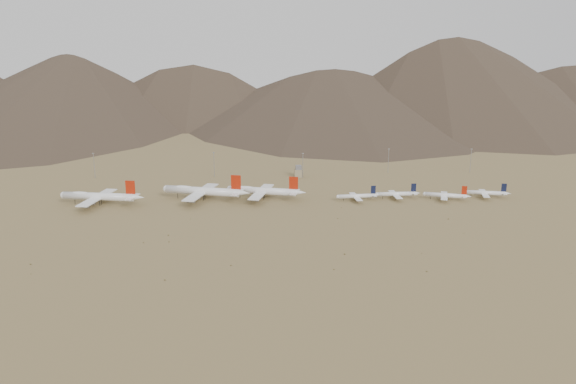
{
  "coord_description": "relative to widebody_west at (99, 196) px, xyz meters",
  "views": [
    {
      "loc": [
        -17.16,
        -438.69,
        130.46
      ],
      "look_at": [
        13.37,
        30.0,
        7.72
      ],
      "focal_mm": 35.0,
      "sensor_mm": 36.0,
      "label": 1
    }
  ],
  "objects": [
    {
      "name": "mast_centre",
      "position": [
        180.43,
        89.31,
        6.58
      ],
      "size": [
        2.0,
        0.6,
        25.7
      ],
      "color": "gray",
      "rests_on": "ground"
    },
    {
      "name": "widebody_east",
      "position": [
        138.37,
        10.6,
        -0.26
      ],
      "size": [
        70.0,
        55.39,
        21.35
      ],
      "rotation": [
        0.0,
        0.0,
        -0.28
      ],
      "color": "white",
      "rests_on": "ground"
    },
    {
      "name": "widebody_west",
      "position": [
        0.0,
        0.0,
        0.0
      ],
      "size": [
        73.64,
        57.68,
        22.11
      ],
      "rotation": [
        0.0,
        0.0,
        -0.2
      ],
      "color": "white",
      "rests_on": "ground"
    },
    {
      "name": "narrowbody_a",
      "position": [
        220.05,
        -0.25,
        -3.45
      ],
      "size": [
        38.97,
        28.07,
        12.86
      ],
      "rotation": [
        0.0,
        0.0,
        0.08
      ],
      "color": "white",
      "rests_on": "ground"
    },
    {
      "name": "mast_west",
      "position": [
        90.33,
        100.0,
        6.58
      ],
      "size": [
        2.0,
        0.6,
        25.7
      ],
      "color": "gray",
      "rests_on": "ground"
    },
    {
      "name": "widebody_centre",
      "position": [
        86.01,
        10.26,
        0.58
      ],
      "size": [
        77.84,
        61.66,
        23.78
      ],
      "rotation": [
        0.0,
        0.0,
        -0.29
      ],
      "color": "white",
      "rests_on": "ground"
    },
    {
      "name": "control_tower",
      "position": [
        176.43,
        93.73,
        -2.31
      ],
      "size": [
        8.0,
        8.0,
        12.0
      ],
      "color": "gray",
      "rests_on": "ground"
    },
    {
      "name": "ground",
      "position": [
        146.43,
        -26.27,
        -7.62
      ],
      "size": [
        3000.0,
        3000.0,
        0.0
      ],
      "primitive_type": "plane",
      "color": "#9B8350",
      "rests_on": "ground"
    },
    {
      "name": "narrowbody_c",
      "position": [
        297.42,
        -3.77,
        -3.22
      ],
      "size": [
        39.56,
        29.48,
        13.57
      ],
      "rotation": [
        0.0,
        0.0,
        -0.33
      ],
      "color": "white",
      "rests_on": "ground"
    },
    {
      "name": "desert_scrub",
      "position": [
        152.56,
        -125.66,
        -7.29
      ],
      "size": [
        422.38,
        163.69,
        0.97
      ],
      "color": "brown",
      "rests_on": "ground"
    },
    {
      "name": "mast_far_east",
      "position": [
        359.76,
        102.36,
        6.58
      ],
      "size": [
        2.0,
        0.6,
        25.7
      ],
      "color": "gray",
      "rests_on": "ground"
    },
    {
      "name": "narrowbody_d",
      "position": [
        335.72,
        2.46,
        -3.28
      ],
      "size": [
        39.83,
        29.32,
        13.37
      ],
      "rotation": [
        0.0,
        0.0,
        -0.24
      ],
      "color": "white",
      "rests_on": "ground"
    },
    {
      "name": "mast_far_west",
      "position": [
        -30.63,
        102.67,
        6.58
      ],
      "size": [
        2.0,
        0.6,
        25.7
      ],
      "color": "gray",
      "rests_on": "ground"
    },
    {
      "name": "narrowbody_b",
      "position": [
        255.99,
        3.88,
        -3.27
      ],
      "size": [
        40.67,
        29.06,
        13.42
      ],
      "rotation": [
        0.0,
        0.0,
        0.02
      ],
      "color": "white",
      "rests_on": "ground"
    },
    {
      "name": "mast_east",
      "position": [
        272.86,
        107.8,
        6.58
      ],
      "size": [
        2.0,
        0.6,
        25.7
      ],
      "color": "gray",
      "rests_on": "ground"
    },
    {
      "name": "mountain_ridge",
      "position": [
        146.43,
        873.73,
        142.38
      ],
      "size": [
        4400.0,
        1000.0,
        300.0
      ],
      "color": "#4A392C",
      "rests_on": "ground"
    }
  ]
}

